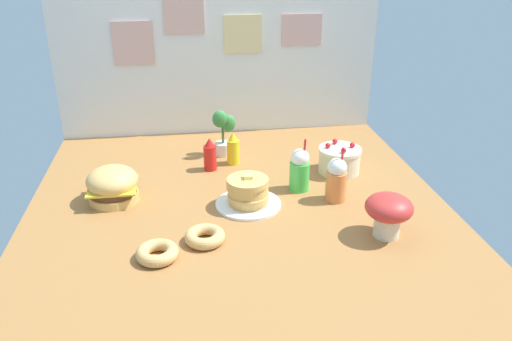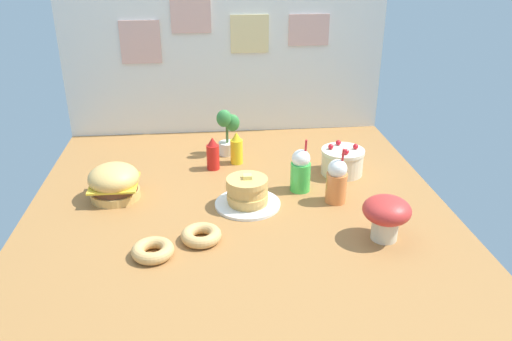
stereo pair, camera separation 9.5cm
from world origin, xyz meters
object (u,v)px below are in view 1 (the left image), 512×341
Objects in this scene: pancake_stack at (248,193)px; potted_plant at (223,130)px; donut_pink_glaze at (157,253)px; donut_chocolate at (205,236)px; cream_soda_cup at (300,170)px; burger at (113,185)px; layer_cake at (339,160)px; orange_float_cup at (336,180)px; mushroom_stool at (389,211)px; ketchup_bottle at (210,155)px; mustard_bottle at (233,149)px.

potted_plant reaches higher than pancake_stack.
donut_pink_glaze is 0.22m from donut_chocolate.
cream_soda_cup is 1.61× the size of donut_chocolate.
layer_cake is at bearing 8.14° from burger.
burger is 0.88× the size of orange_float_cup.
donut_chocolate is 0.85× the size of mushroom_stool.
ketchup_bottle is 0.53m from cream_soda_cup.
mushroom_stool is (0.70, -0.79, 0.03)m from ketchup_bottle.
donut_pink_glaze is 0.61× the size of potted_plant.
orange_float_cup reaches higher than mushroom_stool.
cream_soda_cup is at bearing -51.49° from mustard_bottle.
orange_float_cup is (0.43, -0.00, 0.04)m from pancake_stack.
donut_chocolate is 0.78m from mushroom_stool.
potted_plant reaches higher than orange_float_cup.
layer_cake is at bearing 36.27° from donut_pink_glaze.
ketchup_bottle is at bearing 169.32° from layer_cake.
donut_chocolate is at bearing -139.40° from cream_soda_cup.
potted_plant reaches higher than ketchup_bottle.
mushroom_stool reaches higher than donut_pink_glaze.
mustard_bottle is 0.67× the size of cream_soda_cup.
layer_cake is at bearing -28.90° from potted_plant.
ketchup_bottle is at bearing -113.87° from potted_plant.
layer_cake reaches higher than pancake_stack.
ketchup_bottle is at bearing 144.53° from cream_soda_cup.
donut_chocolate is 0.61× the size of potted_plant.
burger reaches higher than pancake_stack.
donut_pink_glaze is at bearing -113.91° from mustard_bottle.
burger is at bearing -149.59° from mustard_bottle.
donut_pink_glaze is 1.00× the size of donut_chocolate.
mushroom_stool is (0.77, -0.06, 0.09)m from donut_chocolate.
cream_soda_cup is at bearing 25.88° from pancake_stack.
orange_float_cup reaches higher than burger.
mushroom_stool is (0.57, -0.86, 0.03)m from mustard_bottle.
burger is at bearing 179.50° from cream_soda_cup.
layer_cake is 0.67m from mushroom_stool.
donut_pink_glaze is 1.10m from potted_plant.
layer_cake is 0.83× the size of cream_soda_cup.
cream_soda_cup and orange_float_cup have the same top height.
burger is 0.57m from ketchup_bottle.
orange_float_cup is at bearing -37.43° from ketchup_bottle.
cream_soda_cup is (0.30, -0.37, 0.02)m from mustard_bottle.
pancake_stack is 0.57m from donut_pink_glaze.
burger is 1.33× the size of mustard_bottle.
donut_chocolate is at bearing 26.23° from donut_pink_glaze.
cream_soda_cup is (0.28, 0.13, 0.04)m from pancake_stack.
ketchup_bottle is 0.73m from orange_float_cup.
burger is 1.08m from orange_float_cup.
layer_cake is 0.82× the size of potted_plant.
mushroom_stool reaches higher than mustard_bottle.
pancake_stack is at bearing -87.98° from mustard_bottle.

